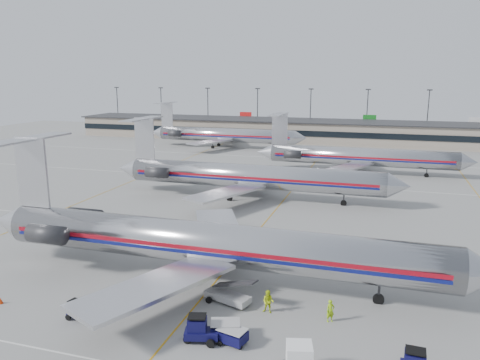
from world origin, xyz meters
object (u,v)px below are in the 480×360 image
at_px(uld_container, 299,359).
at_px(belt_loader, 229,295).
at_px(jet_foreground, 203,242).
at_px(jet_second_row, 247,176).
at_px(tug_center, 200,330).

distance_m(uld_container, belt_loader, 11.08).
xyz_separation_m(jet_foreground, jet_second_row, (-4.79, 31.04, -0.20)).
bearing_deg(tug_center, belt_loader, 74.31).
bearing_deg(uld_container, tug_center, 153.38).
relative_size(jet_second_row, tug_center, 17.57).
distance_m(jet_second_row, uld_container, 45.75).
xyz_separation_m(jet_foreground, belt_loader, (3.75, -3.63, -3.15)).
xyz_separation_m(tug_center, uld_container, (7.70, -1.69, 0.15)).
relative_size(tug_center, uld_container, 1.15).
relative_size(tug_center, belt_loader, 0.54).
bearing_deg(belt_loader, jet_second_row, 122.00).
bearing_deg(belt_loader, jet_foreground, 154.06).
distance_m(jet_foreground, uld_container, 16.52).
distance_m(tug_center, uld_container, 7.88).
bearing_deg(tug_center, jet_foreground, 95.27).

